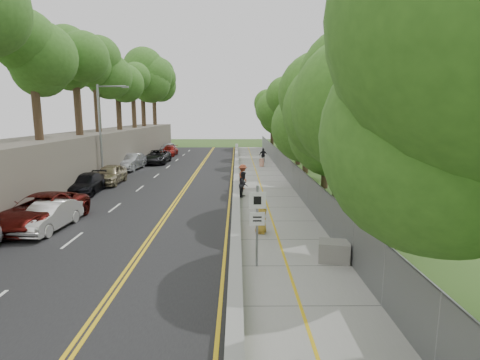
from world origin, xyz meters
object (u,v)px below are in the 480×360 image
signpost (257,217)px  concrete_block (334,251)px  construction_barrel (262,163)px  person_far (263,155)px  car_2 (42,210)px  painter_0 (261,215)px  car_1 (49,216)px  streetlight (103,127)px

signpost → concrete_block: size_ratio=2.64×
construction_barrel → person_far: 3.62m
car_2 → person_far: person_far is taller
signpost → painter_0: size_ratio=1.76×
signpost → person_far: (2.35, 30.72, -1.07)m
car_1 → concrete_block: bearing=-13.0°
concrete_block → car_1: size_ratio=0.28×
streetlight → car_2: (0.80, -11.74, -3.79)m
streetlight → construction_barrel: bearing=37.0°
signpost → person_far: size_ratio=1.84×
construction_barrel → car_1: 25.54m
streetlight → concrete_block: 22.41m
signpost → painter_0: signpost is taller
painter_0 → person_far: painter_0 is taller
car_2 → person_far: size_ratio=3.47×
construction_barrel → car_2: size_ratio=0.15×
signpost → concrete_block: 3.43m
construction_barrel → person_far: (0.40, 3.57, 0.41)m
car_1 → streetlight: bearing=101.2°
car_2 → painter_0: 11.18m
painter_0 → car_1: bearing=105.6°
construction_barrel → concrete_block: bearing=-87.7°
car_2 → person_far: 28.60m
car_1 → painter_0: size_ratio=2.40×
person_far → concrete_block: bearing=85.6°
car_2 → construction_barrel: bearing=64.0°
signpost → construction_barrel: 27.26m
car_1 → car_2: 0.95m
construction_barrel → car_1: car_1 is taller
construction_barrel → painter_0: size_ratio=0.49×
concrete_block → person_far: size_ratio=0.70×
signpost → person_far: signpost is taller
car_2 → painter_0: (11.11, -1.26, 0.08)m
streetlight → person_far: size_ratio=4.76×
signpost → car_1: bearing=155.4°
streetlight → person_far: streetlight is taller
construction_barrel → concrete_block: (1.08, -26.66, -0.04)m
person_far → painter_0: bearing=80.1°
streetlight → painter_0: streetlight is taller
streetlight → signpost: 20.72m
car_1 → car_2: bearing=139.2°
painter_0 → streetlight: bearing=61.3°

